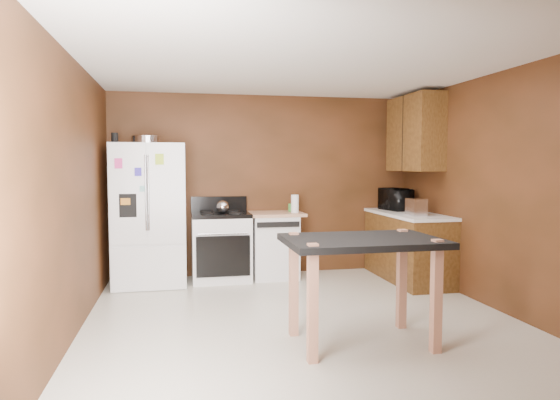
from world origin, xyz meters
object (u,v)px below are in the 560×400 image
object	(u,v)px
refrigerator	(149,215)
pen_cup	(115,138)
kettle	(223,207)
roasting_pan	(147,140)
dishwasher	(274,244)
green_canister	(292,208)
gas_range	(221,246)
island	(362,254)
toaster	(416,207)
microwave	(396,200)
paper_towel	(295,204)

from	to	relation	value
refrigerator	pen_cup	bearing A→B (deg)	-166.84
kettle	refrigerator	size ratio (longest dim) A/B	0.09
roasting_pan	pen_cup	size ratio (longest dim) A/B	2.98
roasting_pan	dishwasher	distance (m)	2.16
green_canister	refrigerator	size ratio (longest dim) A/B	0.06
refrigerator	gas_range	xyz separation A→B (m)	(0.91, 0.06, -0.44)
pen_cup	island	bearing A→B (deg)	-47.24
refrigerator	gas_range	world-z (taller)	refrigerator
gas_range	refrigerator	bearing A→B (deg)	-176.19
toaster	microwave	world-z (taller)	microwave
toaster	microwave	distance (m)	0.73
microwave	dishwasher	bearing A→B (deg)	76.67
paper_towel	green_canister	bearing A→B (deg)	91.28
green_canister	pen_cup	bearing A→B (deg)	-173.49
paper_towel	kettle	bearing A→B (deg)	179.97
green_canister	kettle	bearing A→B (deg)	-169.92
green_canister	refrigerator	xyz separation A→B (m)	(-1.90, -0.17, -0.04)
kettle	gas_range	xyz separation A→B (m)	(-0.02, 0.06, -0.52)
green_canister	toaster	bearing A→B (deg)	-33.43
kettle	toaster	distance (m)	2.48
refrigerator	island	bearing A→B (deg)	-53.55
kettle	gas_range	world-z (taller)	gas_range
paper_towel	island	world-z (taller)	paper_towel
kettle	green_canister	xyz separation A→B (m)	(0.97, 0.17, -0.04)
kettle	dishwasher	size ratio (longest dim) A/B	0.19
paper_towel	microwave	distance (m)	1.45
roasting_pan	refrigerator	bearing A→B (deg)	72.98
toaster	refrigerator	bearing A→B (deg)	170.36
toaster	refrigerator	distance (m)	3.38
microwave	refrigerator	size ratio (longest dim) A/B	0.28
gas_range	kettle	bearing A→B (deg)	-71.48
refrigerator	island	world-z (taller)	refrigerator
paper_towel	island	xyz separation A→B (m)	(-0.02, -2.55, -0.23)
gas_range	paper_towel	bearing A→B (deg)	-3.65
roasting_pan	island	xyz separation A→B (m)	(1.90, -2.51, -1.07)
toaster	refrigerator	size ratio (longest dim) A/B	0.16
pen_cup	gas_range	xyz separation A→B (m)	(1.30, 0.15, -1.40)
microwave	refrigerator	world-z (taller)	refrigerator
paper_towel	green_canister	size ratio (longest dim) A/B	2.25
green_canister	dishwasher	world-z (taller)	green_canister
paper_towel	dishwasher	size ratio (longest dim) A/B	0.27
dishwasher	kettle	bearing A→B (deg)	-172.88
roasting_pan	pen_cup	world-z (taller)	pen_cup
kettle	island	xyz separation A→B (m)	(0.96, -2.55, -0.21)
green_canister	island	size ratio (longest dim) A/B	0.08
toaster	pen_cup	bearing A→B (deg)	173.05
paper_towel	microwave	size ratio (longest dim) A/B	0.48
pen_cup	kettle	xyz separation A→B (m)	(1.32, 0.09, -0.88)
toaster	microwave	size ratio (longest dim) A/B	0.58
microwave	island	world-z (taller)	microwave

